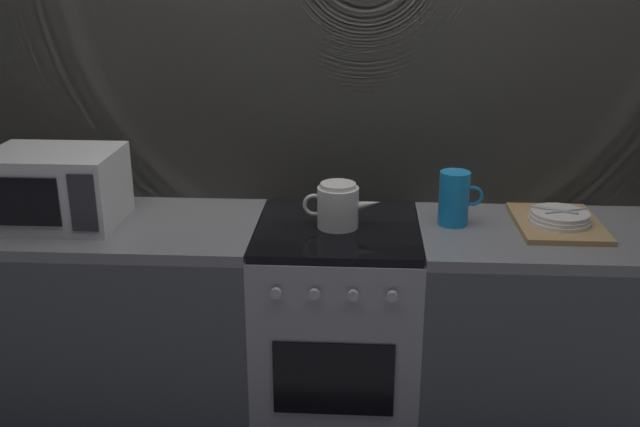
% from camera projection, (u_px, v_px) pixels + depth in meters
% --- Properties ---
extents(back_wall, '(3.60, 0.05, 2.40)m').
position_uv_depth(back_wall, '(341.00, 127.00, 2.83)').
color(back_wall, '#B2AD9E').
rests_on(back_wall, ground_plane).
extents(counter_left, '(1.20, 0.60, 0.90)m').
position_uv_depth(counter_left, '(108.00, 329.00, 2.82)').
color(counter_left, '#515459').
rests_on(counter_left, ground_plane).
extents(stove_unit, '(0.60, 0.63, 0.90)m').
position_uv_depth(stove_unit, '(337.00, 336.00, 2.77)').
color(stove_unit, '#9E9EA3').
rests_on(stove_unit, ground_plane).
extents(counter_right, '(1.20, 0.60, 0.90)m').
position_uv_depth(counter_right, '(574.00, 343.00, 2.72)').
color(counter_right, '#515459').
rests_on(counter_right, ground_plane).
extents(microwave, '(0.46, 0.35, 0.27)m').
position_uv_depth(microwave, '(56.00, 187.00, 2.63)').
color(microwave, white).
rests_on(microwave, counter_left).
extents(kettle, '(0.28, 0.15, 0.17)m').
position_uv_depth(kettle, '(338.00, 206.00, 2.59)').
color(kettle, white).
rests_on(kettle, stove_unit).
extents(pitcher, '(0.16, 0.11, 0.20)m').
position_uv_depth(pitcher, '(454.00, 198.00, 2.62)').
color(pitcher, '#198CD8').
rests_on(pitcher, counter_right).
extents(dish_pile, '(0.30, 0.40, 0.07)m').
position_uv_depth(dish_pile, '(558.00, 221.00, 2.62)').
color(dish_pile, tan).
rests_on(dish_pile, counter_right).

